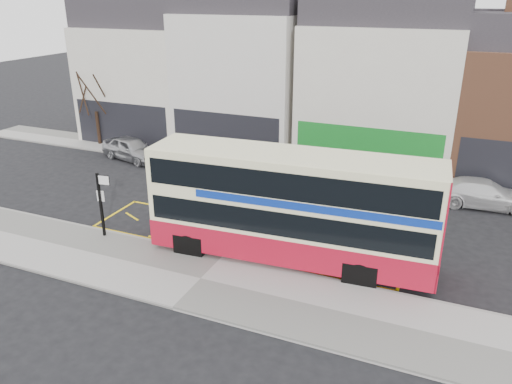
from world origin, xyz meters
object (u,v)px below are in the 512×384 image
at_px(double_decker_bus, 292,206).
at_px(street_tree_left, 93,82).
at_px(street_tree_right, 378,116).
at_px(car_grey, 261,166).
at_px(car_silver, 132,149).
at_px(car_white, 484,194).
at_px(bus_stop_post, 101,199).

distance_m(double_decker_bus, street_tree_left, 20.85).
relative_size(double_decker_bus, street_tree_right, 2.16).
xyz_separation_m(car_grey, street_tree_right, (6.06, 2.88, 2.92)).
height_order(car_silver, car_grey, car_silver).
relative_size(car_silver, street_tree_left, 0.67).
distance_m(car_grey, street_tree_left, 13.84).
bearing_deg(double_decker_bus, street_tree_right, 80.23).
distance_m(car_silver, street_tree_right, 15.70).
height_order(double_decker_bus, car_silver, double_decker_bus).
bearing_deg(street_tree_left, car_grey, -7.30).
distance_m(double_decker_bus, car_white, 11.72).
bearing_deg(street_tree_right, bus_stop_post, -126.38).
xyz_separation_m(car_silver, car_grey, (9.07, 0.12, -0.04)).
bearing_deg(double_decker_bus, street_tree_left, 146.75).
xyz_separation_m(car_white, street_tree_left, (-25.31, 1.17, 3.84)).
bearing_deg(car_silver, bus_stop_post, -135.89).
relative_size(car_grey, street_tree_left, 0.66).
height_order(street_tree_left, street_tree_right, street_tree_left).
bearing_deg(bus_stop_post, street_tree_right, 45.78).
bearing_deg(bus_stop_post, car_grey, 63.35).
bearing_deg(street_tree_left, bus_stop_post, -49.89).
xyz_separation_m(bus_stop_post, car_grey, (3.39, 9.95, -1.21)).
relative_size(double_decker_bus, car_white, 2.38).
bearing_deg(car_white, car_silver, 86.79).
relative_size(bus_stop_post, street_tree_left, 0.44).
distance_m(bus_stop_post, street_tree_right, 16.03).
relative_size(car_white, street_tree_right, 0.91).
xyz_separation_m(bus_stop_post, street_tree_left, (-9.80, 11.64, 2.61)).
bearing_deg(car_grey, car_silver, 104.17).
xyz_separation_m(car_grey, car_white, (12.12, 0.52, -0.02)).
distance_m(double_decker_bus, car_silver, 16.35).
relative_size(car_silver, car_grey, 1.01).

